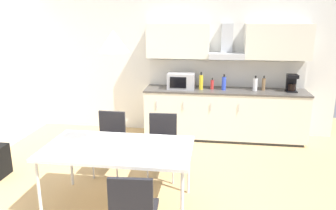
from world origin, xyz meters
name	(u,v)px	position (x,y,z in m)	size (l,w,h in m)	color
ground_plane	(138,197)	(0.00, 0.00, -0.01)	(7.65, 7.58, 0.02)	tan
wall_back	(168,63)	(0.00, 2.58, 1.30)	(6.12, 0.10, 2.61)	silver
kitchen_counter	(224,114)	(1.08, 2.22, 0.46)	(2.84, 0.65, 0.90)	#333333
backsplash_tile	(225,74)	(1.08, 2.52, 1.14)	(2.82, 0.02, 0.48)	silver
upper_wall_cabinets	(227,42)	(1.08, 2.36, 1.73)	(2.82, 0.40, 0.61)	silver
microwave	(181,81)	(0.30, 2.21, 1.04)	(0.48, 0.35, 0.28)	#ADADB2
coffee_maker	(292,83)	(2.21, 2.24, 1.05)	(0.18, 0.19, 0.30)	black
bottle_blue	(224,83)	(1.05, 2.19, 1.02)	(0.07, 0.07, 0.28)	blue
bottle_red	(212,84)	(0.85, 2.23, 0.99)	(0.06, 0.06, 0.20)	red
bottle_white	(255,84)	(1.59, 2.21, 1.02)	(0.08, 0.08, 0.26)	white
bottle_brown	(264,84)	(1.74, 2.27, 1.01)	(0.06, 0.06, 0.26)	brown
bottle_yellow	(201,82)	(0.65, 2.18, 1.04)	(0.07, 0.07, 0.31)	yellow
dining_table	(118,150)	(-0.16, -0.23, 0.70)	(1.66, 0.92, 0.74)	white
chair_near_right	(133,208)	(0.22, -1.07, 0.53)	(0.43, 0.43, 0.87)	black
chair_far_right	(162,139)	(0.21, 0.61, 0.53)	(0.42, 0.42, 0.87)	black
chair_far_left	(110,136)	(-0.53, 0.61, 0.53)	(0.42, 0.42, 0.87)	black
pendant_lamp	(113,41)	(-0.16, -0.23, 1.91)	(0.32, 0.32, 0.22)	silver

